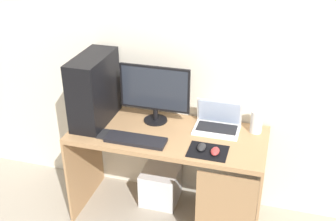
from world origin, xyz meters
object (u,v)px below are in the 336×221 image
object	(u,v)px
mouse_left	(202,147)
subwoofer	(161,185)
laptop	(217,123)
cell_phone	(104,134)
pc_tower	(94,89)
mouse_right	(215,151)
speaker	(257,122)
monitor	(155,92)
keyboard	(136,140)

from	to	relation	value
mouse_left	subwoofer	bearing A→B (deg)	141.35
mouse_left	laptop	bearing A→B (deg)	80.48
mouse_left	cell_phone	world-z (taller)	mouse_left
pc_tower	mouse_right	size ratio (longest dim) A/B	5.29
pc_tower	speaker	xyz separation A→B (m)	(1.16, 0.15, -0.17)
monitor	pc_tower	bearing A→B (deg)	-166.70
mouse_right	cell_phone	bearing A→B (deg)	178.00
speaker	cell_phone	xyz separation A→B (m)	(-1.02, -0.33, -0.08)
pc_tower	subwoofer	bearing A→B (deg)	14.61
laptop	subwoofer	world-z (taller)	laptop
mouse_left	mouse_right	xyz separation A→B (m)	(0.09, -0.03, 0.00)
cell_phone	subwoofer	bearing A→B (deg)	43.60
pc_tower	laptop	distance (m)	0.92
keyboard	cell_phone	xyz separation A→B (m)	(-0.24, 0.02, -0.01)
subwoofer	monitor	bearing A→B (deg)	-148.75
speaker	pc_tower	bearing A→B (deg)	-172.66
keyboard	mouse_right	xyz separation A→B (m)	(0.55, -0.01, 0.01)
laptop	subwoofer	size ratio (longest dim) A/B	1.12
mouse_right	subwoofer	xyz separation A→B (m)	(-0.48, 0.33, -0.63)
mouse_left	subwoofer	xyz separation A→B (m)	(-0.38, 0.31, -0.63)
monitor	cell_phone	xyz separation A→B (m)	(-0.29, -0.28, -0.24)
keyboard	mouse_right	distance (m)	0.55
pc_tower	cell_phone	bearing A→B (deg)	-52.58
monitor	subwoofer	xyz separation A→B (m)	(0.03, 0.02, -0.84)
speaker	monitor	bearing A→B (deg)	-176.21
speaker	keyboard	bearing A→B (deg)	-155.40
speaker	subwoofer	world-z (taller)	speaker
mouse_right	mouse_left	bearing A→B (deg)	165.26
monitor	cell_phone	world-z (taller)	monitor
subwoofer	mouse_left	bearing A→B (deg)	-38.65
mouse_left	subwoofer	distance (m)	0.79
pc_tower	mouse_right	world-z (taller)	pc_tower
laptop	mouse_right	xyz separation A→B (m)	(0.04, -0.33, -0.02)
pc_tower	monitor	world-z (taller)	pc_tower
monitor	subwoofer	bearing A→B (deg)	31.25
keyboard	mouse_right	world-z (taller)	mouse_right
cell_phone	subwoofer	distance (m)	0.75
mouse_right	cell_phone	size ratio (longest dim) A/B	0.74
pc_tower	speaker	world-z (taller)	pc_tower
mouse_right	subwoofer	bearing A→B (deg)	145.28
monitor	laptop	world-z (taller)	monitor
monitor	mouse_left	bearing A→B (deg)	-34.88
pc_tower	monitor	xyz separation A→B (m)	(0.43, 0.10, -0.01)
pc_tower	cell_phone	xyz separation A→B (m)	(0.14, -0.18, -0.25)
speaker	mouse_right	world-z (taller)	speaker
subwoofer	speaker	bearing A→B (deg)	2.47
mouse_right	cell_phone	xyz separation A→B (m)	(-0.79, 0.03, -0.02)
laptop	keyboard	bearing A→B (deg)	-147.26
pc_tower	laptop	size ratio (longest dim) A/B	1.56
monitor	keyboard	bearing A→B (deg)	-97.95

